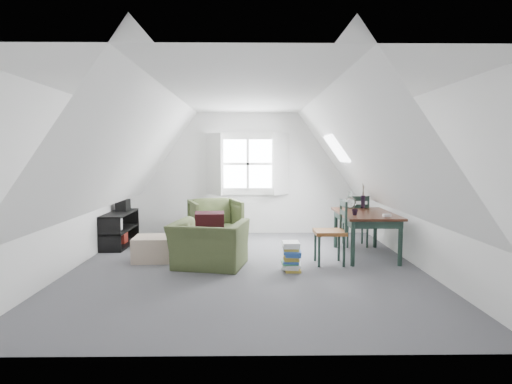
{
  "coord_description": "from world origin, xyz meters",
  "views": [
    {
      "loc": [
        0.05,
        -6.12,
        1.65
      ],
      "look_at": [
        0.14,
        0.6,
        1.05
      ],
      "focal_mm": 30.0,
      "sensor_mm": 36.0,
      "label": 1
    }
  ],
  "objects_px": {
    "dining_table": "(365,218)",
    "magazine_stack": "(292,256)",
    "dining_chair_near": "(332,231)",
    "media_shelf": "(119,231)",
    "dining_chair_far": "(356,220)",
    "armchair_near": "(209,267)",
    "armchair_far": "(215,243)",
    "ottoman": "(153,248)"
  },
  "relations": [
    {
      "from": "armchair_near",
      "to": "armchair_far",
      "type": "distance_m",
      "value": 1.69
    },
    {
      "from": "magazine_stack",
      "to": "ottoman",
      "type": "bearing_deg",
      "value": 163.49
    },
    {
      "from": "dining_table",
      "to": "magazine_stack",
      "type": "xyz_separation_m",
      "value": [
        -1.28,
        -0.88,
        -0.41
      ]
    },
    {
      "from": "armchair_near",
      "to": "armchair_far",
      "type": "xyz_separation_m",
      "value": [
        -0.05,
        1.69,
        0.0
      ]
    },
    {
      "from": "dining_chair_near",
      "to": "magazine_stack",
      "type": "relative_size",
      "value": 2.34
    },
    {
      "from": "armchair_far",
      "to": "dining_chair_far",
      "type": "bearing_deg",
      "value": -24.68
    },
    {
      "from": "media_shelf",
      "to": "dining_chair_far",
      "type": "bearing_deg",
      "value": 0.02
    },
    {
      "from": "dining_chair_far",
      "to": "magazine_stack",
      "type": "height_order",
      "value": "dining_chair_far"
    },
    {
      "from": "armchair_near",
      "to": "dining_chair_far",
      "type": "height_order",
      "value": "dining_chair_far"
    },
    {
      "from": "armchair_near",
      "to": "armchair_far",
      "type": "relative_size",
      "value": 1.15
    },
    {
      "from": "dining_chair_far",
      "to": "dining_chair_near",
      "type": "bearing_deg",
      "value": 69.79
    },
    {
      "from": "media_shelf",
      "to": "magazine_stack",
      "type": "xyz_separation_m",
      "value": [
        2.95,
        -1.68,
        -0.07
      ]
    },
    {
      "from": "armchair_far",
      "to": "media_shelf",
      "type": "xyz_separation_m",
      "value": [
        -1.71,
        -0.24,
        0.27
      ]
    },
    {
      "from": "armchair_far",
      "to": "media_shelf",
      "type": "distance_m",
      "value": 1.75
    },
    {
      "from": "dining_chair_far",
      "to": "dining_chair_near",
      "type": "height_order",
      "value": "dining_chair_near"
    },
    {
      "from": "dining_chair_far",
      "to": "dining_chair_near",
      "type": "distance_m",
      "value": 1.41
    },
    {
      "from": "ottoman",
      "to": "dining_chair_far",
      "type": "xyz_separation_m",
      "value": [
        3.41,
        1.0,
        0.29
      ]
    },
    {
      "from": "armchair_far",
      "to": "dining_table",
      "type": "height_order",
      "value": "dining_table"
    },
    {
      "from": "dining_table",
      "to": "magazine_stack",
      "type": "relative_size",
      "value": 3.47
    },
    {
      "from": "armchair_far",
      "to": "ottoman",
      "type": "height_order",
      "value": "armchair_far"
    },
    {
      "from": "magazine_stack",
      "to": "armchair_far",
      "type": "bearing_deg",
      "value": 122.87
    },
    {
      "from": "dining_chair_far",
      "to": "armchair_near",
      "type": "bearing_deg",
      "value": 37.24
    },
    {
      "from": "dining_table",
      "to": "dining_chair_far",
      "type": "xyz_separation_m",
      "value": [
        0.03,
        0.75,
        -0.14
      ]
    },
    {
      "from": "media_shelf",
      "to": "dining_chair_near",
      "type": "bearing_deg",
      "value": -19.15
    },
    {
      "from": "dining_table",
      "to": "media_shelf",
      "type": "relative_size",
      "value": 1.2
    },
    {
      "from": "dining_table",
      "to": "media_shelf",
      "type": "distance_m",
      "value": 4.31
    },
    {
      "from": "dining_chair_near",
      "to": "magazine_stack",
      "type": "bearing_deg",
      "value": -56.2
    },
    {
      "from": "dining_table",
      "to": "magazine_stack",
      "type": "bearing_deg",
      "value": -141.71
    },
    {
      "from": "magazine_stack",
      "to": "armchair_near",
      "type": "bearing_deg",
      "value": 169.49
    },
    {
      "from": "dining_table",
      "to": "dining_chair_far",
      "type": "bearing_deg",
      "value": 91.46
    },
    {
      "from": "armchair_near",
      "to": "dining_table",
      "type": "height_order",
      "value": "dining_table"
    },
    {
      "from": "ottoman",
      "to": "magazine_stack",
      "type": "bearing_deg",
      "value": -16.51
    },
    {
      "from": "media_shelf",
      "to": "ottoman",
      "type": "bearing_deg",
      "value": -50.55
    },
    {
      "from": "armchair_near",
      "to": "dining_chair_near",
      "type": "height_order",
      "value": "dining_chair_near"
    },
    {
      "from": "armchair_near",
      "to": "magazine_stack",
      "type": "relative_size",
      "value": 2.52
    },
    {
      "from": "dining_chair_near",
      "to": "media_shelf",
      "type": "bearing_deg",
      "value": -106.54
    },
    {
      "from": "media_shelf",
      "to": "armchair_near",
      "type": "bearing_deg",
      "value": -38.86
    },
    {
      "from": "armchair_near",
      "to": "dining_table",
      "type": "relative_size",
      "value": 0.73
    },
    {
      "from": "magazine_stack",
      "to": "dining_chair_far",
      "type": "bearing_deg",
      "value": 51.14
    },
    {
      "from": "dining_chair_far",
      "to": "magazine_stack",
      "type": "xyz_separation_m",
      "value": [
        -1.31,
        -1.62,
        -0.27
      ]
    },
    {
      "from": "dining_table",
      "to": "dining_chair_far",
      "type": "height_order",
      "value": "dining_chair_far"
    },
    {
      "from": "armchair_far",
      "to": "ottoman",
      "type": "relative_size",
      "value": 1.6
    }
  ]
}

